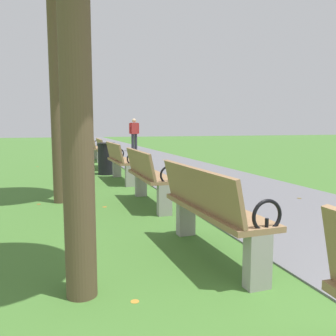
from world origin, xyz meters
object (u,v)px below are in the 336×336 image
Objects in this scene: park_bench_2 at (210,209)px; trash_bin at (106,158)px; park_bench_6 at (96,148)px; pedestrian_walking at (134,133)px; park_bench_4 at (120,161)px; park_bench_5 at (105,152)px; park_bench_3 at (148,175)px.

park_bench_2 is 1.92× the size of trash_bin.
park_bench_2 is 6.32m from trash_bin.
park_bench_6 is 4.96m from pedestrian_walking.
trash_bin is at bearing 96.37° from park_bench_4.
trash_bin is (-2.51, -8.14, -0.50)m from pedestrian_walking.
park_bench_5 is (-0.00, 7.66, 0.00)m from park_bench_2.
park_bench_3 reaches higher than trash_bin.
park_bench_5 is at bearing 90.00° from park_bench_4.
park_bench_2 is at bearing -99.29° from pedestrian_walking.
park_bench_3 is at bearing -90.00° from park_bench_6.
trash_bin is at bearing 92.17° from park_bench_3.
trash_bin is (-0.15, -1.35, -0.06)m from park_bench_5.
park_bench_2 is 1.01× the size of park_bench_6.
park_bench_6 is (-0.00, 10.11, 0.00)m from park_bench_2.
park_bench_2 and park_bench_3 have the same top height.
park_bench_2 is at bearing -88.66° from trash_bin.
trash_bin is (-0.15, 3.88, -0.06)m from park_bench_3.
pedestrian_walking reaches higher than park_bench_3.
park_bench_4 and park_bench_5 have the same top height.
park_bench_5 and park_bench_6 have the same top height.
pedestrian_walking is (2.36, 12.01, 0.44)m from park_bench_3.
park_bench_4 is 1.00× the size of park_bench_6.
park_bench_2 is 1.00× the size of park_bench_4.
park_bench_4 is 1.00× the size of park_bench_5.
park_bench_6 is at bearing 90.00° from park_bench_3.
park_bench_3 is 1.00× the size of park_bench_6.
park_bench_5 is 0.99× the size of pedestrian_walking.
park_bench_3 and park_bench_5 have the same top height.
trash_bin is at bearing -96.24° from park_bench_5.
trash_bin is at bearing -107.15° from pedestrian_walking.
park_bench_4 is at bearing -83.63° from trash_bin.
park_bench_5 is at bearing 90.00° from park_bench_2.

